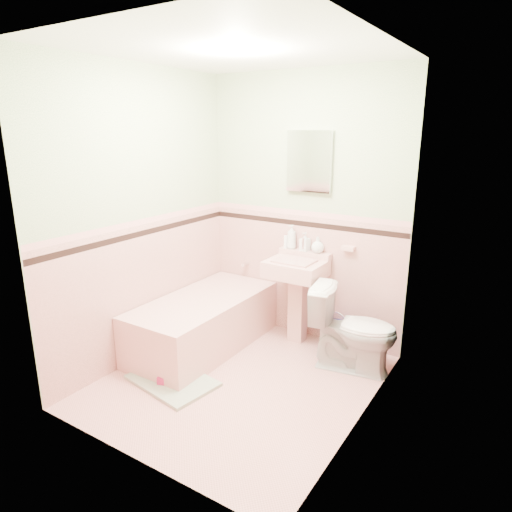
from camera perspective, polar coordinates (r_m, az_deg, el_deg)
The scene contains 32 objects.
floor at distance 3.84m, azimuth -2.07°, elevation -15.40°, with size 2.20×2.20×0.00m, color #DB9790.
ceiling at distance 3.33m, azimuth -2.53°, elevation 24.63°, with size 2.20×2.20×0.00m, color white.
wall_back at distance 4.30m, azimuth 6.09°, elevation 5.81°, with size 2.50×2.50×0.00m, color beige.
wall_front at distance 2.57m, azimuth -16.31°, elevation -1.53°, with size 2.50×2.50×0.00m, color beige.
wall_left at distance 4.01m, azimuth -14.18°, elevation 4.69°, with size 2.50×2.50×0.00m, color beige.
wall_right at distance 2.93m, azimuth 14.04°, elevation 0.75°, with size 2.50×2.50×0.00m, color beige.
wainscot_back at distance 4.45m, azimuth 5.78°, elevation -2.49°, with size 2.00×2.00×0.00m, color #DE9D95.
wainscot_front at distance 2.83m, azimuth -15.09°, elevation -14.14°, with size 2.00×2.00×0.00m, color #DE9D95.
wainscot_left at distance 4.17m, azimuth -13.47°, elevation -4.12°, with size 2.20×2.20×0.00m, color #DE9D95.
wainscot_right at distance 3.16m, azimuth 13.04°, elevation -10.66°, with size 2.20×2.20×0.00m, color #DE9D95.
accent_back at distance 4.31m, azimuth 5.93°, elevation 4.07°, with size 2.00×2.00×0.00m, color black.
accent_front at distance 2.62m, azimuth -15.80°, elevation -4.15°, with size 2.00×2.00×0.00m, color black.
accent_left at distance 4.02m, azimuth -13.88°, elevation 2.86°, with size 2.20×2.20×0.00m, color black.
accent_right at distance 2.97m, azimuth 13.55°, elevation -1.62°, with size 2.20×2.20×0.00m, color black.
cap_back at distance 4.29m, azimuth 5.97°, elevation 5.38°, with size 2.00×2.00×0.00m, color #DB9492.
cap_front at distance 2.59m, azimuth -15.96°, elevation -2.07°, with size 2.00×2.00×0.00m, color #DB9492.
cap_left at distance 4.00m, azimuth -13.97°, elevation 4.25°, with size 2.20×2.20×0.00m, color #DB9492.
cap_right at distance 2.95m, azimuth 13.67°, elevation 0.24°, with size 2.20×2.20×0.00m, color #DB9492.
bathtub at distance 4.31m, azimuth -6.60°, elevation -8.50°, with size 0.70×1.50×0.45m, color #D69C95.
tub_faucet at distance 4.71m, azimuth -1.28°, elevation -0.99°, with size 0.04×0.04×0.12m, color silver.
sink at distance 4.30m, azimuth 4.94°, elevation -5.84°, with size 0.52×0.48×0.82m, color #D69C95, non-canonical shape.
sink_faucet at distance 4.25m, azimuth 5.98°, elevation 1.57°, with size 0.02×0.02×0.10m, color silver.
medicine_cabinet at distance 4.20m, azimuth 6.71°, elevation 11.74°, with size 0.44×0.04×0.55m, color white.
soap_dish at distance 4.15m, azimuth 11.55°, elevation 0.96°, with size 0.12×0.07×0.04m, color #D69C95.
soap_bottle_left at distance 4.34m, azimuth 4.50°, elevation 2.41°, with size 0.09×0.09×0.23m, color #B2B2B2.
soap_bottle_mid at distance 4.29m, azimuth 6.19°, elevation 1.80°, with size 0.08×0.08×0.17m, color #B2B2B2.
soap_bottle_right at distance 4.24m, azimuth 7.79°, elevation 1.40°, with size 0.12×0.12×0.15m, color #B2B2B2.
tube at distance 4.39m, azimuth 3.77°, elevation 1.80°, with size 0.04×0.04×0.12m, color white.
toilet at distance 3.93m, azimuth 12.20°, elevation -9.01°, with size 0.41×0.71×0.73m, color white.
bucket at distance 4.37m, azimuth 9.87°, elevation -9.80°, with size 0.24×0.24×0.24m, color #03118F, non-canonical shape.
bath_mat at distance 3.87m, azimuth -10.49°, elevation -15.18°, with size 0.69×0.46×0.03m, color gray.
shoe at distance 3.80m, azimuth -11.09°, elevation -15.09°, with size 0.15×0.07×0.06m, color #BF1E59.
Camera 1 is at (1.87, -2.70, 1.98)m, focal length 31.76 mm.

